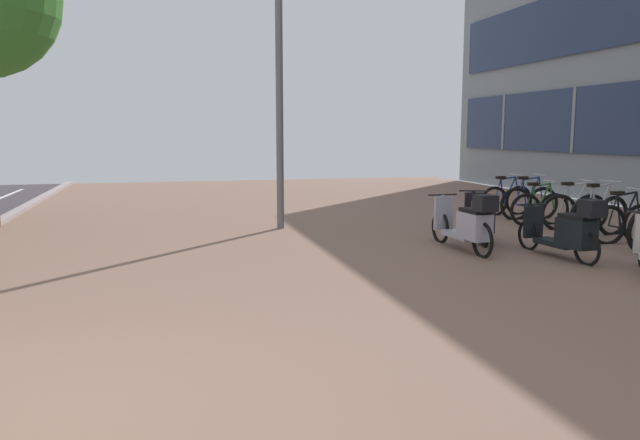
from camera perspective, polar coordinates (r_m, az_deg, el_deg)
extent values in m
cube|color=gray|center=(18.88, 22.53, 8.56)|extent=(0.10, 0.12, 1.81)
cube|color=gray|center=(21.92, 16.72, 8.68)|extent=(0.10, 0.12, 1.81)
torus|color=black|center=(11.28, 25.17, -0.45)|extent=(0.69, 0.08, 0.69)
torus|color=black|center=(11.67, 27.54, -0.34)|extent=(0.69, 0.08, 0.69)
cylinder|color=black|center=(11.49, 26.69, 0.84)|extent=(0.30, 0.04, 0.61)
cylinder|color=black|center=(11.37, 25.97, 0.70)|extent=(0.13, 0.04, 0.55)
cylinder|color=black|center=(11.43, 26.59, 2.19)|extent=(0.37, 0.04, 0.08)
cylinder|color=black|center=(11.36, 25.63, -0.55)|extent=(0.24, 0.03, 0.07)
cylinder|color=black|center=(11.29, 25.52, 0.81)|extent=(0.16, 0.03, 0.50)
cylinder|color=black|center=(11.61, 27.42, 0.98)|extent=(0.14, 0.03, 0.55)
cube|color=black|center=(11.31, 25.87, 2.27)|extent=(0.22, 0.10, 0.06)
cylinder|color=#ADADB2|center=(11.54, 27.32, 2.56)|extent=(0.04, 0.48, 0.02)
torus|color=black|center=(11.86, 23.38, 0.16)|extent=(0.75, 0.19, 0.75)
torus|color=black|center=(12.35, 25.51, 0.32)|extent=(0.75, 0.19, 0.75)
cylinder|color=#B5B2B7|center=(12.12, 24.75, 1.52)|extent=(0.33, 0.09, 0.66)
cylinder|color=#B5B2B7|center=(11.97, 24.10, 1.37)|extent=(0.15, 0.06, 0.60)
cylinder|color=#B5B2B7|center=(12.05, 24.67, 2.91)|extent=(0.41, 0.10, 0.09)
cylinder|color=#B5B2B7|center=(11.95, 23.79, 0.07)|extent=(0.26, 0.07, 0.08)
cylinder|color=#B5B2B7|center=(11.88, 23.69, 1.47)|extent=(0.17, 0.05, 0.55)
cylinder|color=#B5B2B7|center=(12.27, 25.41, 1.68)|extent=(0.15, 0.05, 0.60)
cube|color=black|center=(11.90, 24.02, 2.96)|extent=(0.23, 0.12, 0.06)
cylinder|color=#ADADB2|center=(12.20, 25.32, 3.28)|extent=(0.10, 0.48, 0.02)
torus|color=black|center=(12.58, 21.29, 0.62)|extent=(0.72, 0.20, 0.72)
torus|color=black|center=(12.85, 23.78, 0.64)|extent=(0.72, 0.20, 0.72)
cylinder|color=#B4B5B9|center=(12.71, 22.86, 1.79)|extent=(0.31, 0.09, 0.63)
cylinder|color=#B4B5B9|center=(12.63, 22.10, 1.68)|extent=(0.14, 0.06, 0.57)
cylinder|color=#B4B5B9|center=(12.66, 22.73, 3.07)|extent=(0.38, 0.10, 0.08)
cylinder|color=#B4B5B9|center=(12.63, 21.76, 0.52)|extent=(0.24, 0.07, 0.08)
cylinder|color=#B4B5B9|center=(12.58, 21.63, 1.80)|extent=(0.16, 0.05, 0.52)
cylinder|color=#B4B5B9|center=(12.80, 23.64, 1.90)|extent=(0.14, 0.06, 0.57)
cube|color=black|center=(12.58, 21.98, 3.15)|extent=(0.23, 0.13, 0.06)
cylinder|color=#ADADB2|center=(12.74, 23.50, 3.39)|extent=(0.11, 0.48, 0.02)
torus|color=black|center=(13.02, 18.54, 0.89)|extent=(0.67, 0.14, 0.67)
torus|color=black|center=(13.31, 20.87, 0.93)|extent=(0.67, 0.14, 0.67)
cylinder|color=#326431|center=(13.17, 20.00, 1.95)|extent=(0.30, 0.07, 0.59)
cylinder|color=#326431|center=(13.08, 19.29, 1.85)|extent=(0.14, 0.05, 0.53)
cylinder|color=#326431|center=(13.12, 19.87, 3.10)|extent=(0.37, 0.08, 0.08)
cylinder|color=#326431|center=(13.08, 18.98, 0.80)|extent=(0.24, 0.05, 0.07)
cylinder|color=#326431|center=(13.03, 18.85, 1.95)|extent=(0.16, 0.04, 0.49)
cylinder|color=#326431|center=(13.25, 20.72, 2.05)|extent=(0.14, 0.05, 0.53)
cube|color=black|center=(13.03, 19.17, 3.18)|extent=(0.23, 0.11, 0.06)
cylinder|color=#ADADB2|center=(13.20, 20.58, 3.41)|extent=(0.08, 0.48, 0.02)
torus|color=black|center=(13.75, 17.70, 1.40)|extent=(0.73, 0.11, 0.73)
torus|color=black|center=(14.07, 19.95, 1.44)|extent=(0.73, 0.11, 0.73)
cylinder|color=navy|center=(13.91, 19.12, 2.49)|extent=(0.31, 0.05, 0.64)
cylinder|color=navy|center=(13.82, 18.43, 2.38)|extent=(0.14, 0.04, 0.58)
cylinder|color=navy|center=(13.86, 18.99, 3.66)|extent=(0.38, 0.06, 0.08)
cylinder|color=navy|center=(13.81, 18.14, 1.30)|extent=(0.25, 0.04, 0.08)
cylinder|color=navy|center=(13.76, 18.00, 2.48)|extent=(0.16, 0.03, 0.53)
cylinder|color=navy|center=(14.01, 19.81, 2.59)|extent=(0.15, 0.04, 0.58)
cube|color=black|center=(13.77, 18.31, 3.73)|extent=(0.22, 0.10, 0.06)
cylinder|color=#ADADB2|center=(13.96, 19.68, 3.97)|extent=(0.05, 0.48, 0.02)
torus|color=black|center=(14.31, 15.86, 1.65)|extent=(0.69, 0.09, 0.69)
torus|color=black|center=(14.66, 17.96, 1.71)|extent=(0.69, 0.09, 0.69)
cylinder|color=navy|center=(14.49, 17.18, 2.67)|extent=(0.31, 0.05, 0.61)
cylinder|color=navy|center=(14.39, 16.54, 2.56)|extent=(0.14, 0.04, 0.55)
cylinder|color=navy|center=(14.44, 17.05, 3.74)|extent=(0.39, 0.05, 0.08)
cylinder|color=navy|center=(14.38, 16.27, 1.57)|extent=(0.25, 0.04, 0.07)
cylinder|color=navy|center=(14.32, 16.14, 2.65)|extent=(0.16, 0.03, 0.50)
cylinder|color=navy|center=(14.60, 17.82, 2.77)|extent=(0.14, 0.03, 0.55)
cube|color=black|center=(14.34, 16.42, 3.80)|extent=(0.22, 0.10, 0.06)
cylinder|color=#ADADB2|center=(14.54, 17.69, 4.03)|extent=(0.04, 0.48, 0.02)
torus|color=black|center=(10.31, 15.04, -1.03)|extent=(0.23, 0.55, 0.56)
torus|color=black|center=(11.46, 13.91, -0.10)|extent=(0.23, 0.55, 0.56)
cube|color=black|center=(10.89, 14.44, -0.67)|extent=(0.48, 0.72, 0.08)
cube|color=black|center=(10.49, 14.86, 0.29)|extent=(0.45, 0.59, 0.47)
cube|color=black|center=(10.46, 14.91, 1.73)|extent=(0.40, 0.53, 0.06)
cylinder|color=black|center=(11.41, 13.98, 1.27)|extent=(0.10, 0.14, 0.56)
cube|color=black|center=(11.33, 14.04, 1.10)|extent=(0.33, 0.18, 0.56)
cylinder|color=black|center=(11.35, 14.05, 2.64)|extent=(0.50, 0.19, 0.03)
torus|color=black|center=(9.45, 14.82, -1.83)|extent=(0.08, 0.56, 0.56)
torus|color=black|center=(10.58, 11.09, -0.67)|extent=(0.08, 0.56, 0.56)
cube|color=#A9A6B5|center=(10.01, 12.84, -1.36)|extent=(0.31, 0.75, 0.08)
cube|color=#A9A6B5|center=(9.62, 14.12, -0.55)|extent=(0.32, 0.59, 0.41)
cube|color=black|center=(9.59, 14.17, 0.83)|extent=(0.28, 0.54, 0.06)
cylinder|color=#A9A6B5|center=(10.52, 11.19, 0.81)|extent=(0.07, 0.12, 0.56)
cube|color=#A9A6B5|center=(10.46, 11.38, 0.63)|extent=(0.32, 0.09, 0.56)
cylinder|color=black|center=(10.47, 11.30, 2.31)|extent=(0.52, 0.05, 0.03)
cube|color=black|center=(9.33, 15.11, 1.52)|extent=(0.29, 0.29, 0.24)
torus|color=black|center=(9.38, 23.51, -2.47)|extent=(0.10, 0.51, 0.50)
torus|color=black|center=(10.31, 18.78, -1.33)|extent=(0.10, 0.51, 0.50)
cube|color=black|center=(9.84, 21.02, -2.00)|extent=(0.34, 0.72, 0.08)
cube|color=black|center=(9.52, 22.65, -1.14)|extent=(0.35, 0.57, 0.42)
cube|color=black|center=(9.48, 22.73, 0.28)|extent=(0.30, 0.52, 0.06)
cylinder|color=black|center=(10.26, 18.92, 0.02)|extent=(0.08, 0.13, 0.51)
cube|color=black|center=(10.20, 19.18, -0.16)|extent=(0.33, 0.11, 0.50)
cylinder|color=black|center=(10.21, 19.08, 1.39)|extent=(0.52, 0.07, 0.03)
cube|color=black|center=(9.27, 23.92, 0.98)|extent=(0.30, 0.30, 0.24)
cylinder|color=slate|center=(11.84, -3.79, 11.95)|extent=(0.14, 0.14, 5.28)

